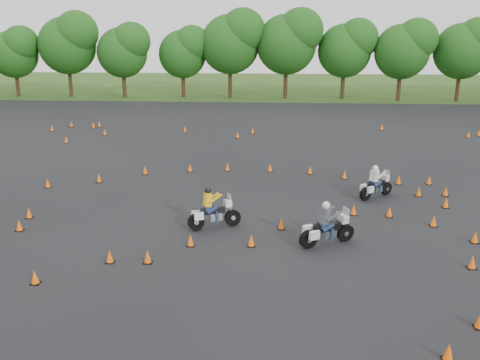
{
  "coord_description": "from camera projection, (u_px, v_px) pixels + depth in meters",
  "views": [
    {
      "loc": [
        1.51,
        -19.59,
        8.22
      ],
      "look_at": [
        0.0,
        4.0,
        1.2
      ],
      "focal_mm": 40.0,
      "sensor_mm": 36.0,
      "label": 1
    }
  ],
  "objects": [
    {
      "name": "traffic_cones",
      "position": [
        241.0,
        190.0,
        26.44
      ],
      "size": [
        36.55,
        32.61,
        0.45
      ],
      "color": "#FE610A",
      "rests_on": "asphalt_pad"
    },
    {
      "name": "ground",
      "position": [
        234.0,
        238.0,
        21.17
      ],
      "size": [
        140.0,
        140.0,
        0.0
      ],
      "primitive_type": "plane",
      "color": "#2D5119",
      "rests_on": "ground"
    },
    {
      "name": "asphalt_pad",
      "position": [
        243.0,
        191.0,
        26.91
      ],
      "size": [
        62.0,
        62.0,
        0.0
      ],
      "primitive_type": "plane",
      "color": "black",
      "rests_on": "ground"
    },
    {
      "name": "rider_grey",
      "position": [
        327.0,
        222.0,
        20.27
      ],
      "size": [
        2.43,
        1.75,
        1.82
      ],
      "primitive_type": null,
      "rotation": [
        0.0,
        0.0,
        0.49
      ],
      "color": "#43454B",
      "rests_on": "ground"
    },
    {
      "name": "rider_white",
      "position": [
        377.0,
        181.0,
        25.77
      ],
      "size": [
        2.06,
        1.85,
        1.64
      ],
      "primitive_type": null,
      "rotation": [
        0.0,
        0.0,
        0.68
      ],
      "color": "silver",
      "rests_on": "ground"
    },
    {
      "name": "treeline",
      "position": [
        288.0,
        60.0,
        53.23
      ],
      "size": [
        86.85,
        32.43,
        10.16
      ],
      "color": "#1D4F16",
      "rests_on": "ground"
    },
    {
      "name": "rider_yellow",
      "position": [
        215.0,
        208.0,
        21.88
      ],
      "size": [
        2.35,
        1.52,
        1.74
      ],
      "primitive_type": null,
      "rotation": [
        0.0,
        0.0,
        0.4
      ],
      "color": "#ECA915",
      "rests_on": "ground"
    }
  ]
}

